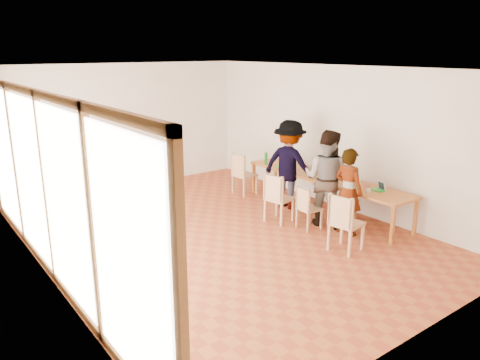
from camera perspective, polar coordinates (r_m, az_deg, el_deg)
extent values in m
plane|color=#AA5329|center=(8.70, -2.42, -6.69)|extent=(8.00, 8.00, 0.00)
cube|color=#F0E4CF|center=(11.72, -13.74, 6.35)|extent=(6.00, 0.10, 3.00)
cube|color=#F0E4CF|center=(5.55, 21.57, -4.48)|extent=(6.00, 0.10, 3.00)
cube|color=#F0E4CF|center=(10.21, 11.54, 5.16)|extent=(0.10, 8.00, 3.00)
cube|color=white|center=(7.07, -22.74, -0.40)|extent=(0.10, 8.00, 3.00)
cube|color=white|center=(8.05, -2.68, 13.60)|extent=(6.00, 8.00, 0.04)
cube|color=#BA6D29|center=(9.88, 10.30, 0.25)|extent=(0.80, 4.00, 0.05)
cube|color=#BA6D29|center=(8.59, 18.11, -5.30)|extent=(0.06, 0.06, 0.70)
cube|color=#BA6D29|center=(11.12, 1.69, 0.24)|extent=(0.06, 0.06, 0.70)
cube|color=#BA6D29|center=(9.13, 20.59, -4.29)|extent=(0.06, 0.06, 0.70)
cube|color=#BA6D29|center=(11.54, 4.34, 0.78)|extent=(0.06, 0.06, 0.70)
cube|color=#BA6D29|center=(9.46, -20.93, -1.23)|extent=(0.90, 0.90, 0.05)
cube|color=#BA6D29|center=(9.12, -22.34, -4.48)|extent=(0.05, 0.05, 0.70)
cube|color=#BA6D29|center=(9.85, -23.53, -3.16)|extent=(0.05, 0.05, 0.70)
cube|color=#BA6D29|center=(9.32, -17.73, -3.60)|extent=(0.05, 0.05, 0.70)
cube|color=#BA6D29|center=(10.03, -19.23, -2.38)|extent=(0.05, 0.05, 0.70)
cube|color=tan|center=(8.09, 12.87, -5.19)|extent=(0.54, 0.54, 0.04)
cube|color=tan|center=(7.83, 12.17, -3.76)|extent=(0.12, 0.47, 0.49)
cube|color=tan|center=(8.97, 8.46, -3.48)|extent=(0.41, 0.41, 0.04)
cube|color=tan|center=(8.79, 7.67, -2.34)|extent=(0.06, 0.38, 0.40)
cube|color=tan|center=(9.23, 4.83, -2.28)|extent=(0.55, 0.55, 0.04)
cube|color=tan|center=(8.99, 4.09, -1.00)|extent=(0.14, 0.46, 0.48)
cube|color=tan|center=(10.94, 0.59, 0.63)|extent=(0.50, 0.50, 0.04)
cube|color=tan|center=(10.74, -0.22, 1.79)|extent=(0.08, 0.46, 0.48)
cube|color=tan|center=(9.86, -23.32, -2.69)|extent=(0.56, 0.56, 0.04)
cube|color=tan|center=(9.74, -22.44, -1.38)|extent=(0.25, 0.37, 0.43)
imported|color=gray|center=(8.71, 13.06, -1.41)|extent=(0.42, 0.61, 1.62)
imported|color=gray|center=(9.08, 10.49, 0.22)|extent=(0.99, 1.10, 1.86)
imported|color=gray|center=(9.96, 6.03, 1.87)|extent=(1.04, 1.38, 1.89)
cube|color=green|center=(9.13, 16.48, -1.18)|extent=(0.21, 0.25, 0.02)
cube|color=white|center=(9.16, 16.90, -0.64)|extent=(0.11, 0.21, 0.18)
cube|color=green|center=(9.26, 13.55, -0.72)|extent=(0.27, 0.31, 0.03)
cube|color=white|center=(9.32, 13.76, -0.02)|extent=(0.16, 0.25, 0.22)
cube|color=green|center=(10.54, 5.29, 1.63)|extent=(0.27, 0.31, 0.03)
cube|color=white|center=(10.59, 5.52, 2.23)|extent=(0.16, 0.25, 0.21)
imported|color=gold|center=(10.37, 6.19, 1.58)|extent=(0.16, 0.16, 0.10)
cylinder|color=#116716|center=(10.72, 3.20, 2.61)|extent=(0.07, 0.07, 0.28)
cylinder|color=silver|center=(10.44, 8.55, 1.57)|extent=(0.07, 0.07, 0.09)
cylinder|color=white|center=(9.00, 15.39, -1.22)|extent=(0.08, 0.08, 0.06)
cube|color=#D2375D|center=(9.39, 15.21, -0.65)|extent=(0.05, 0.10, 0.01)
cube|color=black|center=(10.18, 5.80, 1.29)|extent=(0.16, 0.26, 0.09)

